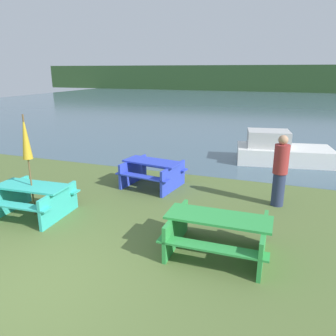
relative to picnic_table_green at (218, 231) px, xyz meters
name	(u,v)px	position (x,y,z in m)	size (l,w,h in m)	color
ground_plane	(32,287)	(-2.52, -1.99, -0.45)	(60.00, 60.00, 0.00)	#516633
water	(252,103)	(-2.52, 29.40, -0.45)	(60.00, 50.00, 0.00)	#425B6B
far_treeline	(267,78)	(-2.52, 49.40, 1.55)	(80.00, 1.60, 4.00)	#284723
picnic_table_green	(218,231)	(0.00, 0.00, 0.00)	(1.90, 1.40, 0.74)	green
picnic_table_teal	(33,197)	(-4.37, 0.20, 0.00)	(1.72, 1.46, 0.74)	#33B7A8
picnic_table_blue	(152,171)	(-2.52, 2.96, 0.01)	(1.81, 1.60, 0.77)	blue
umbrella_gold	(26,139)	(-4.37, 0.20, 1.37)	(0.22, 0.22, 2.36)	brown
boat	(280,151)	(0.87, 6.95, -0.02)	(3.52, 2.07, 1.17)	silver
person	(280,171)	(0.96, 2.74, 0.45)	(0.36, 0.36, 1.79)	#283351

